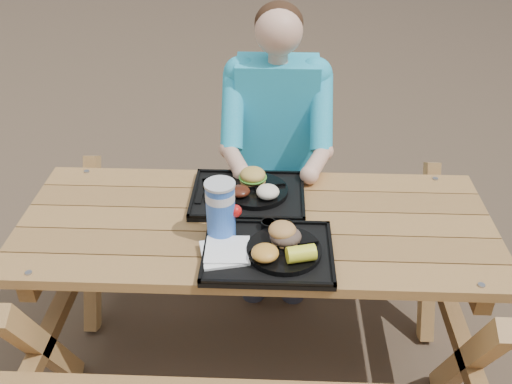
{
  "coord_description": "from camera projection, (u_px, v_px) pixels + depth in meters",
  "views": [
    {
      "loc": [
        0.07,
        -1.76,
        2.01
      ],
      "look_at": [
        0.0,
        0.0,
        0.88
      ],
      "focal_mm": 40.0,
      "sensor_mm": 36.0,
      "label": 1
    }
  ],
  "objects": [
    {
      "name": "cutlery_far",
      "position": [
        207.0,
        190.0,
        2.31
      ],
      "size": [
        0.06,
        0.19,
        0.01
      ],
      "primitive_type": "cube",
      "rotation": [
        0.0,
        0.0,
        0.17
      ],
      "color": "black",
      "rests_on": "tray_far"
    },
    {
      "name": "condiment_mustard",
      "position": [
        287.0,
        225.0,
        2.08
      ],
      "size": [
        0.04,
        0.04,
        0.03
      ],
      "primitive_type": "cylinder",
      "color": "gold",
      "rests_on": "tray_near"
    },
    {
      "name": "soda_cup",
      "position": [
        221.0,
        211.0,
        2.0
      ],
      "size": [
        0.1,
        0.1,
        0.21
      ],
      "primitive_type": "cylinder",
      "color": "blue",
      "rests_on": "tray_near"
    },
    {
      "name": "sandwich",
      "position": [
        286.0,
        229.0,
        1.96
      ],
      "size": [
        0.1,
        0.1,
        0.11
      ],
      "primitive_type": null,
      "color": "#BC8042",
      "rests_on": "plate_near"
    },
    {
      "name": "diner",
      "position": [
        276.0,
        158.0,
        2.81
      ],
      "size": [
        0.48,
        0.84,
        1.28
      ],
      "primitive_type": null,
      "color": "#1AA5B9",
      "rests_on": "ground"
    },
    {
      "name": "plate_far",
      "position": [
        256.0,
        191.0,
        2.29
      ],
      "size": [
        0.26,
        0.26,
        0.02
      ],
      "primitive_type": "cylinder",
      "color": "black",
      "rests_on": "tray_far"
    },
    {
      "name": "plate_near",
      "position": [
        284.0,
        250.0,
        1.97
      ],
      "size": [
        0.26,
        0.26,
        0.02
      ],
      "primitive_type": "cylinder",
      "color": "black",
      "rests_on": "tray_near"
    },
    {
      "name": "tray_near",
      "position": [
        268.0,
        253.0,
        1.98
      ],
      "size": [
        0.45,
        0.35,
        0.02
      ],
      "primitive_type": "cube",
      "color": "black",
      "rests_on": "picnic_table"
    },
    {
      "name": "corn_cob",
      "position": [
        301.0,
        254.0,
        1.89
      ],
      "size": [
        0.12,
        0.12,
        0.06
      ],
      "primitive_type": null,
      "rotation": [
        0.0,
        0.0,
        0.25
      ],
      "color": "#FDFF35",
      "rests_on": "plate_near"
    },
    {
      "name": "condiment_bbq",
      "position": [
        268.0,
        225.0,
        2.08
      ],
      "size": [
        0.05,
        0.05,
        0.03
      ],
      "primitive_type": "cylinder",
      "color": "#320805",
      "rests_on": "tray_near"
    },
    {
      "name": "baked_beans",
      "position": [
        240.0,
        191.0,
        2.23
      ],
      "size": [
        0.08,
        0.08,
        0.04
      ],
      "primitive_type": "ellipsoid",
      "color": "#461A0E",
      "rests_on": "plate_far"
    },
    {
      "name": "tray_far",
      "position": [
        248.0,
        196.0,
        2.29
      ],
      "size": [
        0.45,
        0.35,
        0.02
      ],
      "primitive_type": "cube",
      "color": "black",
      "rests_on": "picnic_table"
    },
    {
      "name": "mac_cheese",
      "position": [
        265.0,
        253.0,
        1.9
      ],
      "size": [
        0.09,
        0.09,
        0.05
      ],
      "primitive_type": "ellipsoid",
      "color": "gold",
      "rests_on": "plate_near"
    },
    {
      "name": "ground",
      "position": [
        256.0,
        356.0,
        2.57
      ],
      "size": [
        60.0,
        60.0,
        0.0
      ],
      "primitive_type": "plane",
      "color": "#999999",
      "rests_on": "ground"
    },
    {
      "name": "burger",
      "position": [
        253.0,
        172.0,
        2.3
      ],
      "size": [
        0.11,
        0.11,
        0.1
      ],
      "primitive_type": null,
      "color": "gold",
      "rests_on": "plate_far"
    },
    {
      "name": "napkin_stack",
      "position": [
        224.0,
        252.0,
        1.96
      ],
      "size": [
        0.19,
        0.19,
        0.02
      ],
      "primitive_type": "cube",
      "rotation": [
        0.0,
        0.0,
        0.23
      ],
      "color": "white",
      "rests_on": "tray_near"
    },
    {
      "name": "potato_salad",
      "position": [
        268.0,
        192.0,
        2.22
      ],
      "size": [
        0.09,
        0.09,
        0.05
      ],
      "primitive_type": "ellipsoid",
      "color": "white",
      "rests_on": "plate_far"
    },
    {
      "name": "picnic_table",
      "position": [
        256.0,
        294.0,
        2.37
      ],
      "size": [
        1.8,
        1.49,
        0.75
      ],
      "primitive_type": null,
      "color": "#999999",
      "rests_on": "ground"
    }
  ]
}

